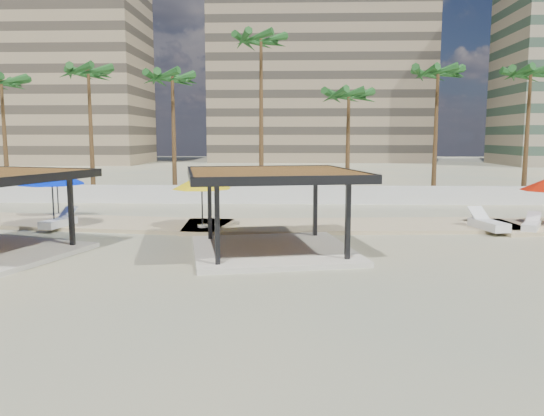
# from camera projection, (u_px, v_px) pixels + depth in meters

# --- Properties ---
(ground) EXTENTS (200.00, 200.00, 0.00)m
(ground) POSITION_uv_depth(u_px,v_px,m) (316.00, 261.00, 18.82)
(ground) COLOR tan
(ground) RESTS_ON ground
(promenade) EXTENTS (44.45, 7.97, 0.24)m
(promenade) POSITION_uv_depth(u_px,v_px,m) (349.00, 224.00, 26.33)
(promenade) COLOR #C6B284
(promenade) RESTS_ON ground
(boundary_wall) EXTENTS (56.00, 0.30, 1.20)m
(boundary_wall) POSITION_uv_depth(u_px,v_px,m) (305.00, 195.00, 34.58)
(boundary_wall) COLOR silver
(boundary_wall) RESTS_ON ground
(building_west) EXTENTS (34.00, 16.00, 32.40)m
(building_west) POSITION_uv_depth(u_px,v_px,m) (38.00, 69.00, 85.63)
(building_west) COLOR #937F60
(building_west) RESTS_ON ground
(building_mid) EXTENTS (38.00, 16.00, 30.40)m
(building_mid) POSITION_uv_depth(u_px,v_px,m) (319.00, 80.00, 94.01)
(building_mid) COLOR #847259
(building_mid) RESTS_ON ground
(pavilion_central) EXTENTS (7.32, 7.32, 3.14)m
(pavilion_central) POSITION_uv_depth(u_px,v_px,m) (273.00, 204.00, 19.89)
(pavilion_central) COLOR beige
(pavilion_central) RESTS_ON ground
(umbrella_a) EXTENTS (3.48, 3.48, 2.40)m
(umbrella_a) POSITION_uv_depth(u_px,v_px,m) (57.00, 177.00, 28.11)
(umbrella_a) COLOR beige
(umbrella_a) RESTS_ON promenade
(umbrella_b) EXTENTS (3.63, 3.63, 2.48)m
(umbrella_b) POSITION_uv_depth(u_px,v_px,m) (202.00, 182.00, 24.43)
(umbrella_b) COLOR beige
(umbrella_b) RESTS_ON promenade
(umbrella_f) EXTENTS (3.09, 3.09, 2.73)m
(umbrella_f) POSITION_uv_depth(u_px,v_px,m) (52.00, 177.00, 24.66)
(umbrella_f) COLOR beige
(umbrella_f) RESTS_ON promenade
(lounger_a) EXTENTS (1.13, 2.26, 0.82)m
(lounger_a) POSITION_uv_depth(u_px,v_px,m) (59.00, 222.00, 24.98)
(lounger_a) COLOR white
(lounger_a) RESTS_ON promenade
(lounger_b) EXTENTS (1.49, 1.95, 0.72)m
(lounger_b) POSITION_uv_depth(u_px,v_px,m) (531.00, 225.00, 24.19)
(lounger_b) COLOR white
(lounger_b) RESTS_ON promenade
(lounger_c) EXTENTS (1.28, 2.51, 0.91)m
(lounger_c) POSITION_uv_depth(u_px,v_px,m) (488.00, 224.00, 24.27)
(lounger_c) COLOR white
(lounger_c) RESTS_ON promenade
(palm_a) EXTENTS (3.00, 3.00, 8.99)m
(palm_a) POSITION_uv_depth(u_px,v_px,m) (1.00, 86.00, 36.65)
(palm_a) COLOR brown
(palm_a) RESTS_ON ground
(palm_b) EXTENTS (3.00, 3.00, 9.64)m
(palm_b) POSITION_uv_depth(u_px,v_px,m) (88.00, 77.00, 36.74)
(palm_b) COLOR brown
(palm_b) RESTS_ON ground
(palm_c) EXTENTS (3.00, 3.00, 9.18)m
(palm_c) POSITION_uv_depth(u_px,v_px,m) (172.00, 83.00, 35.99)
(palm_c) COLOR brown
(palm_c) RESTS_ON ground
(palm_d) EXTENTS (3.00, 3.00, 11.77)m
(palm_d) POSITION_uv_depth(u_px,v_px,m) (261.00, 47.00, 36.25)
(palm_d) COLOR brown
(palm_d) RESTS_ON ground
(palm_e) EXTENTS (3.00, 3.00, 8.01)m
(palm_e) POSITION_uv_depth(u_px,v_px,m) (349.00, 99.00, 36.01)
(palm_e) COLOR brown
(palm_e) RESTS_ON ground
(palm_f) EXTENTS (3.00, 3.00, 9.51)m
(palm_f) POSITION_uv_depth(u_px,v_px,m) (438.00, 78.00, 35.80)
(palm_f) COLOR brown
(palm_f) RESTS_ON ground
(palm_g) EXTENTS (3.00, 3.00, 9.41)m
(palm_g) POSITION_uv_depth(u_px,v_px,m) (531.00, 78.00, 35.20)
(palm_g) COLOR brown
(palm_g) RESTS_ON ground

